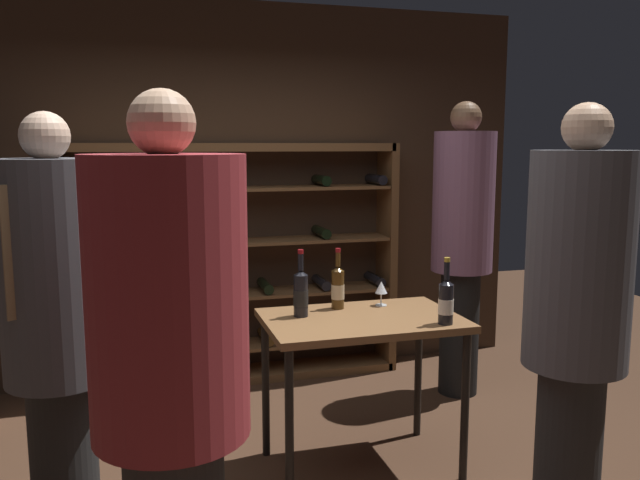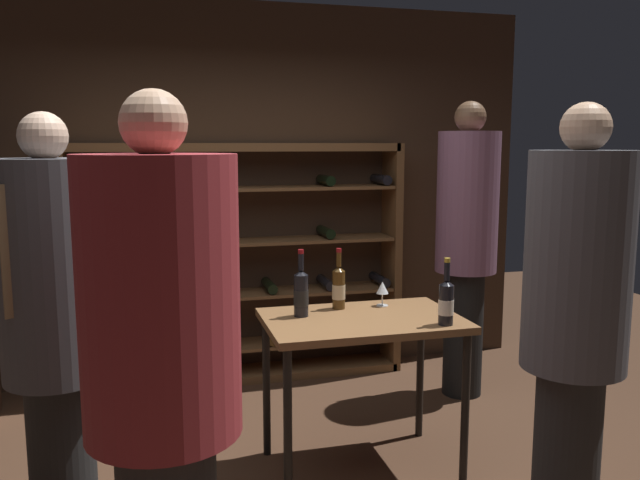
# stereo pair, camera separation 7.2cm
# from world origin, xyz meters

# --- Properties ---
(back_wall) EXTENTS (4.70, 0.10, 2.84)m
(back_wall) POSITION_xyz_m (0.00, 2.03, 1.42)
(back_wall) COLOR #3D2B1E
(back_wall) RESTS_ON ground
(wine_rack) EXTENTS (2.49, 0.32, 1.80)m
(wine_rack) POSITION_xyz_m (0.02, 1.82, 0.88)
(wine_rack) COLOR brown
(wine_rack) RESTS_ON ground
(tasting_table) EXTENTS (1.05, 0.69, 0.86)m
(tasting_table) POSITION_xyz_m (0.46, 0.26, 0.77)
(tasting_table) COLOR brown
(tasting_table) RESTS_ON ground
(person_guest_plum_blouse) EXTENTS (0.42, 0.42, 1.92)m
(person_guest_plum_blouse) POSITION_xyz_m (-1.02, -0.19, 1.06)
(person_guest_plum_blouse) COLOR #262626
(person_guest_plum_blouse) RESTS_ON ground
(person_guest_khaki) EXTENTS (0.43, 0.43, 1.96)m
(person_guest_khaki) POSITION_xyz_m (1.09, -0.68, 1.09)
(person_guest_khaki) COLOR #252525
(person_guest_khaki) RESTS_ON ground
(person_guest_blue_shirt) EXTENTS (0.51, 0.52, 1.96)m
(person_guest_blue_shirt) POSITION_xyz_m (-0.61, -0.86, 1.08)
(person_guest_blue_shirt) COLOR #282828
(person_guest_blue_shirt) RESTS_ON ground
(person_bystander_red_print) EXTENTS (0.43, 0.43, 2.08)m
(person_bystander_red_print) POSITION_xyz_m (1.52, 1.12, 1.16)
(person_bystander_red_print) COLOR black
(person_bystander_red_print) RESTS_ON ground
(wine_bottle_green_slim) EXTENTS (0.07, 0.07, 0.35)m
(wine_bottle_green_slim) POSITION_xyz_m (0.39, 0.47, 0.99)
(wine_bottle_green_slim) COLOR #4C3314
(wine_bottle_green_slim) RESTS_ON tasting_table
(wine_bottle_black_capsule) EXTENTS (0.08, 0.08, 0.35)m
(wine_bottle_black_capsule) POSITION_xyz_m (0.83, 0.01, 0.99)
(wine_bottle_black_capsule) COLOR black
(wine_bottle_black_capsule) RESTS_ON tasting_table
(wine_bottle_red_label) EXTENTS (0.08, 0.08, 0.37)m
(wine_bottle_red_label) POSITION_xyz_m (0.15, 0.37, 0.99)
(wine_bottle_red_label) COLOR black
(wine_bottle_red_label) RESTS_ON tasting_table
(wine_glass_stemmed_left) EXTENTS (0.07, 0.07, 0.14)m
(wine_glass_stemmed_left) POSITION_xyz_m (0.65, 0.47, 0.97)
(wine_glass_stemmed_left) COLOR silver
(wine_glass_stemmed_left) RESTS_ON tasting_table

